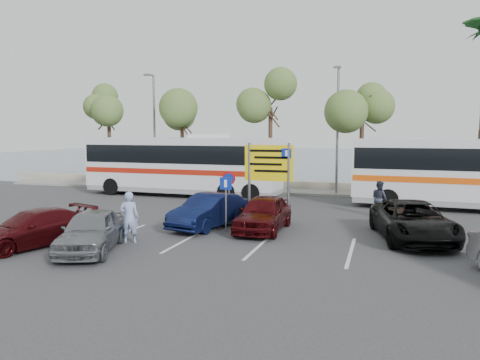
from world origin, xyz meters
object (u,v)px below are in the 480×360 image
(street_lamp_left, at_px, (154,125))
(car_maroon, at_px, (33,228))
(coach_bus_left, at_px, (182,167))
(pedestrian_near, at_px, (129,217))
(car_blue, at_px, (209,211))
(suv_black, at_px, (413,221))
(pedestrian_far, at_px, (379,198))
(street_lamp_right, at_px, (337,124))
(car_red, at_px, (264,213))
(car_silver_a, at_px, (91,231))
(direction_sign, at_px, (269,169))

(street_lamp_left, bearing_deg, car_maroon, -76.77)
(coach_bus_left, relative_size, pedestrian_near, 6.76)
(car_blue, bearing_deg, suv_black, 12.65)
(car_maroon, bearing_deg, pedestrian_near, 46.63)
(car_maroon, height_order, pedestrian_far, pedestrian_far)
(street_lamp_right, height_order, car_red, street_lamp_right)
(car_maroon, bearing_deg, street_lamp_right, 82.20)
(coach_bus_left, bearing_deg, car_maroon, -87.95)
(coach_bus_left, xyz_separation_m, car_maroon, (0.50, -14.00, -1.20))
(street_lamp_left, bearing_deg, car_silver_a, -69.39)
(coach_bus_left, xyz_separation_m, car_silver_a, (2.90, -14.00, -1.14))
(pedestrian_near, bearing_deg, street_lamp_right, -128.96)
(street_lamp_left, relative_size, pedestrian_near, 4.21)
(direction_sign, relative_size, car_blue, 0.83)
(direction_sign, distance_m, car_maroon, 9.85)
(car_silver_a, distance_m, car_red, 6.93)
(coach_bus_left, relative_size, car_red, 2.98)
(car_red, height_order, suv_black, car_red)
(suv_black, relative_size, pedestrian_far, 3.07)
(street_lamp_left, distance_m, car_silver_a, 18.59)
(coach_bus_left, bearing_deg, direction_sign, -44.22)
(car_maroon, bearing_deg, direction_sign, 63.78)
(street_lamp_right, distance_m, car_maroon, 19.65)
(direction_sign, height_order, pedestrian_far, direction_sign)
(direction_sign, bearing_deg, car_red, -83.42)
(car_maroon, relative_size, suv_black, 0.85)
(street_lamp_right, height_order, car_maroon, street_lamp_right)
(direction_sign, xyz_separation_m, car_red, (0.20, -1.70, -1.69))
(car_silver_a, bearing_deg, pedestrian_near, 49.50)
(direction_sign, xyz_separation_m, pedestrian_far, (4.74, 3.30, -1.57))
(street_lamp_right, distance_m, pedestrian_near, 17.03)
(car_silver_a, bearing_deg, car_red, 27.47)
(street_lamp_right, height_order, coach_bus_left, street_lamp_right)
(car_blue, height_order, pedestrian_near, pedestrian_near)
(suv_black, xyz_separation_m, pedestrian_near, (-10.00, -3.50, 0.22))
(car_blue, distance_m, pedestrian_near, 3.94)
(car_blue, relative_size, car_maroon, 0.97)
(car_blue, distance_m, car_maroon, 6.93)
(suv_black, bearing_deg, coach_bus_left, 134.63)
(coach_bus_left, xyz_separation_m, pedestrian_near, (3.50, -12.50, -0.89))
(suv_black, xyz_separation_m, pedestrian_far, (-1.26, 5.00, 0.13))
(car_silver_a, relative_size, car_blue, 0.96)
(direction_sign, relative_size, pedestrian_far, 2.09)
(pedestrian_near, bearing_deg, car_blue, -135.04)
(car_red, bearing_deg, car_maroon, -144.71)
(street_lamp_right, bearing_deg, car_blue, -109.26)
(street_lamp_left, height_order, street_lamp_right, same)
(direction_sign, bearing_deg, pedestrian_near, -127.61)
(coach_bus_left, bearing_deg, car_red, -49.45)
(street_lamp_left, xyz_separation_m, car_silver_a, (6.40, -17.02, -3.89))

